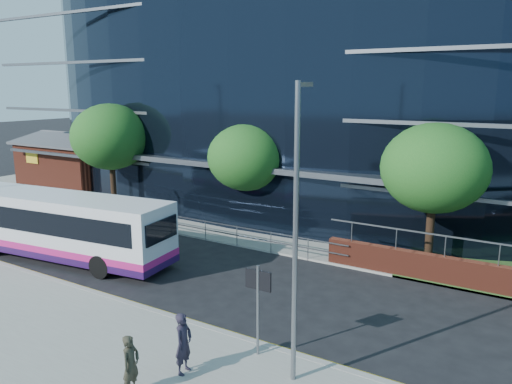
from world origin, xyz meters
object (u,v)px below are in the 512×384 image
Objects in this scene: brick_pavilion at (78,162)px; tree_far_a at (110,137)px; tree_far_c at (434,168)px; tree_far_b at (247,158)px; streetlight_east at (296,228)px; city_bus at (63,226)px; pedestrian at (184,343)px; street_sign at (258,291)px; pedestrian_b at (131,365)px.

tree_far_a is at bearing -26.55° from brick_pavilion.
tree_far_c is at bearing -8.82° from brick_pavilion.
streetlight_east is (9.00, -11.67, 0.23)m from tree_far_b.
tree_far_b is 0.76× the size of streetlight_east.
tree_far_b is at bearing 52.97° from city_bus.
tree_far_a is 1.15× the size of tree_far_b.
pedestrian is at bearing -37.58° from tree_far_a.
tree_far_b is 9.99m from city_bus.
tree_far_c is (2.50, 10.59, 2.39)m from street_sign.
tree_far_a is 0.60× the size of city_bus.
tree_far_c is (10.00, -0.50, 0.33)m from tree_far_b.
streetlight_east is 4.58m from pedestrian.
city_bus is at bearing -41.09° from brick_pavilion.
brick_pavilion reaches higher than street_sign.
pedestrian is 1.57m from pedestrian_b.
tree_far_b is at bearing 124.08° from street_sign.
tree_far_a is at bearing 116.46° from city_bus.
pedestrian is at bearing -106.70° from tree_far_c.
pedestrian is at bearing -64.33° from tree_far_b.
city_bus is 7.14× the size of pedestrian_b.
pedestrian_b is (15.72, -13.99, -3.90)m from tree_far_a.
tree_far_a is 3.95× the size of pedestrian.
tree_far_b is at bearing 127.63° from streetlight_east.
brick_pavilion is at bearing 150.35° from street_sign.
streetlight_east is at bearing -72.10° from pedestrian.
streetlight_east reaches higher than tree_far_c.
pedestrian_b is at bearing -139.37° from streetlight_east.
street_sign is at bearing -31.17° from tree_far_a.
streetlight_east is 5.54m from pedestrian_b.
tree_far_b is at bearing 2.86° from tree_far_a.
tree_far_c is 17.05m from city_bus.
streetlight_east is at bearing -95.11° from tree_far_c.
street_sign is (26.50, -15.09, 0.21)m from brick_pavilion.
brick_pavilion is 0.74× the size of city_bus.
city_bus is at bearing -120.22° from tree_far_b.
streetlight_east is 4.93× the size of pedestrian_b.
streetlight_east is 0.69× the size of city_bus.
streetlight_east is (19.00, -11.17, -0.42)m from tree_far_a.
streetlight_east is at bearing -21.36° from street_sign.
city_bus reaches higher than pedestrian_b.
pedestrian is at bearing -33.96° from brick_pavilion.
tree_far_c is (29.00, -4.50, 2.60)m from brick_pavilion.
city_bus is (-14.86, -7.84, -2.91)m from tree_far_c.
streetlight_east is at bearing -52.37° from tree_far_b.
brick_pavilion is at bearing 150.76° from streetlight_east.
city_bus is 12.06m from pedestrian.
brick_pavilion is 1.08× the size of streetlight_east.
tree_far_c is at bearing 76.71° from street_sign.
tree_far_c is 3.69× the size of pedestrian.
brick_pavilion is 4.87× the size of pedestrian.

